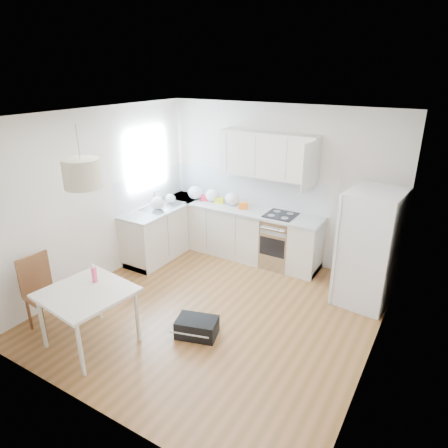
% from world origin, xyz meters
% --- Properties ---
extents(floor, '(4.20, 4.20, 0.00)m').
position_xyz_m(floor, '(0.00, 0.00, 0.00)').
color(floor, brown).
rests_on(floor, ground).
extents(ceiling, '(4.20, 4.20, 0.00)m').
position_xyz_m(ceiling, '(0.00, 0.00, 2.70)').
color(ceiling, white).
rests_on(ceiling, wall_back).
extents(wall_back, '(4.20, 0.00, 4.20)m').
position_xyz_m(wall_back, '(0.00, 2.10, 1.35)').
color(wall_back, silver).
rests_on(wall_back, floor).
extents(wall_left, '(0.00, 4.20, 4.20)m').
position_xyz_m(wall_left, '(-2.10, 0.00, 1.35)').
color(wall_left, silver).
rests_on(wall_left, floor).
extents(wall_right, '(0.00, 4.20, 4.20)m').
position_xyz_m(wall_right, '(2.10, 0.00, 1.35)').
color(wall_right, silver).
rests_on(wall_right, floor).
extents(window_glassblock, '(0.02, 1.00, 1.00)m').
position_xyz_m(window_glassblock, '(-2.09, 1.15, 1.75)').
color(window_glassblock, '#BFE0F9').
rests_on(window_glassblock, wall_left).
extents(cabinets_back, '(3.00, 0.60, 0.88)m').
position_xyz_m(cabinets_back, '(-0.60, 1.80, 0.44)').
color(cabinets_back, beige).
rests_on(cabinets_back, floor).
extents(cabinets_left, '(0.60, 1.80, 0.88)m').
position_xyz_m(cabinets_left, '(-1.80, 1.20, 0.44)').
color(cabinets_left, beige).
rests_on(cabinets_left, floor).
extents(counter_back, '(3.02, 0.64, 0.04)m').
position_xyz_m(counter_back, '(-0.60, 1.80, 0.90)').
color(counter_back, '#B3B6B8').
rests_on(counter_back, cabinets_back).
extents(counter_left, '(0.64, 1.82, 0.04)m').
position_xyz_m(counter_left, '(-1.80, 1.20, 0.90)').
color(counter_left, '#B3B6B8').
rests_on(counter_left, cabinets_left).
extents(backsplash_back, '(3.00, 0.01, 0.58)m').
position_xyz_m(backsplash_back, '(-0.60, 2.09, 1.21)').
color(backsplash_back, white).
rests_on(backsplash_back, wall_back).
extents(backsplash_left, '(0.01, 1.80, 0.58)m').
position_xyz_m(backsplash_left, '(-2.09, 1.20, 1.21)').
color(backsplash_left, white).
rests_on(backsplash_left, wall_left).
extents(upper_cabinets, '(1.70, 0.32, 0.75)m').
position_xyz_m(upper_cabinets, '(-0.15, 1.94, 1.88)').
color(upper_cabinets, beige).
rests_on(upper_cabinets, wall_back).
extents(range_oven, '(0.50, 0.61, 0.88)m').
position_xyz_m(range_oven, '(0.20, 1.80, 0.44)').
color(range_oven, '#B1B3B6').
rests_on(range_oven, floor).
extents(sink, '(0.50, 0.80, 0.16)m').
position_xyz_m(sink, '(-1.80, 1.15, 0.92)').
color(sink, '#B1B3B6').
rests_on(sink, counter_left).
extents(refrigerator, '(0.89, 0.92, 1.69)m').
position_xyz_m(refrigerator, '(1.75, 1.41, 0.84)').
color(refrigerator, silver).
rests_on(refrigerator, floor).
extents(dining_table, '(1.06, 1.06, 0.75)m').
position_xyz_m(dining_table, '(-0.92, -1.38, 0.67)').
color(dining_table, beige).
rests_on(dining_table, floor).
extents(dining_chair, '(0.47, 0.47, 1.00)m').
position_xyz_m(dining_chair, '(-1.65, -1.43, 0.50)').
color(dining_chair, '#522818').
rests_on(dining_chair, floor).
extents(drink_bottle, '(0.08, 0.08, 0.23)m').
position_xyz_m(drink_bottle, '(-1.01, -1.16, 0.87)').
color(drink_bottle, '#EF4273').
rests_on(drink_bottle, dining_table).
extents(gym_bag, '(0.59, 0.47, 0.24)m').
position_xyz_m(gym_bag, '(0.10, -0.57, 0.12)').
color(gym_bag, black).
rests_on(gym_bag, floor).
extents(pendant_lamp, '(0.48, 0.48, 0.31)m').
position_xyz_m(pendant_lamp, '(-0.82, -1.30, 2.18)').
color(pendant_lamp, beige).
rests_on(pendant_lamp, ceiling).
extents(grocery_bag_a, '(0.28, 0.24, 0.25)m').
position_xyz_m(grocery_bag_a, '(-1.53, 1.79, 1.05)').
color(grocery_bag_a, white).
rests_on(grocery_bag_a, counter_back).
extents(grocery_bag_b, '(0.27, 0.23, 0.24)m').
position_xyz_m(grocery_bag_b, '(-1.18, 1.84, 1.04)').
color(grocery_bag_b, white).
rests_on(grocery_bag_b, counter_back).
extents(grocery_bag_c, '(0.26, 0.22, 0.23)m').
position_xyz_m(grocery_bag_c, '(-0.77, 1.85, 1.04)').
color(grocery_bag_c, white).
rests_on(grocery_bag_c, counter_back).
extents(grocery_bag_d, '(0.19, 0.16, 0.17)m').
position_xyz_m(grocery_bag_d, '(-1.80, 1.39, 1.00)').
color(grocery_bag_d, white).
rests_on(grocery_bag_d, counter_back).
extents(grocery_bag_e, '(0.25, 0.21, 0.23)m').
position_xyz_m(grocery_bag_e, '(-1.77, 0.99, 1.03)').
color(grocery_bag_e, white).
rests_on(grocery_bag_e, counter_left).
extents(snack_orange, '(0.19, 0.16, 0.11)m').
position_xyz_m(snack_orange, '(-0.49, 1.77, 0.98)').
color(snack_orange, orange).
rests_on(snack_orange, counter_back).
extents(snack_yellow, '(0.17, 0.12, 0.11)m').
position_xyz_m(snack_yellow, '(-1.02, 1.82, 0.97)').
color(snack_yellow, yellow).
rests_on(snack_yellow, counter_back).
extents(snack_red, '(0.18, 0.17, 0.11)m').
position_xyz_m(snack_red, '(-1.33, 1.82, 0.97)').
color(snack_red, red).
rests_on(snack_red, counter_back).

